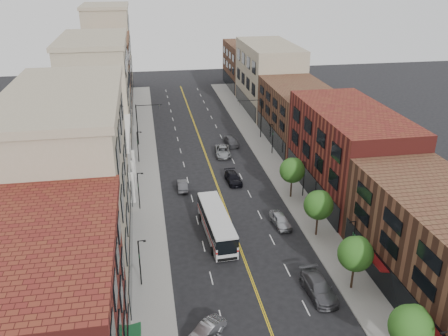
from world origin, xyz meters
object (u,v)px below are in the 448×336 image
car_parked_mid (319,287)px  car_lane_behind (182,185)px  car_parked_far (280,220)px  car_lane_c (231,141)px  city_bus (216,222)px  car_angle_b (206,331)px  car_lane_b (223,151)px  car_lane_a (233,178)px

car_parked_mid → car_lane_behind: 27.47m
car_parked_far → car_lane_c: car_lane_c is taller
city_bus → car_lane_c: (7.19, 29.11, -0.94)m
car_parked_far → car_lane_behind: bearing=126.8°
car_parked_far → car_lane_behind: size_ratio=1.11×
car_angle_b → car_lane_behind: 29.03m
car_lane_behind → car_lane_c: bearing=-119.8°
city_bus → car_parked_far: city_bus is taller
car_lane_behind → car_lane_b: bearing=-121.6°
car_parked_far → car_lane_c: size_ratio=0.97×
city_bus → car_parked_mid: size_ratio=2.07×
car_angle_b → car_parked_far: size_ratio=0.91×
car_angle_b → car_lane_c: bearing=125.5°
city_bus → car_parked_mid: city_bus is taller
car_lane_b → car_lane_c: car_lane_c is taller
city_bus → car_parked_far: bearing=3.5°
car_angle_b → car_lane_behind: bearing=137.6°
city_bus → car_angle_b: city_bus is taller
car_parked_mid → car_lane_behind: (-10.81, 25.26, -0.16)m
car_parked_far → car_lane_behind: car_parked_far is taller
car_angle_b → car_parked_mid: car_parked_mid is taller
car_parked_far → car_lane_a: (-3.32, 13.08, -0.06)m
car_parked_far → city_bus: bearing=-178.9°
car_angle_b → car_lane_b: bearing=127.1°
car_parked_far → car_lane_b: car_parked_far is taller
car_lane_behind → car_lane_a: size_ratio=0.83×
car_parked_mid → car_lane_behind: size_ratio=1.42×
car_lane_behind → car_lane_a: 7.56m
city_bus → car_lane_b: size_ratio=2.18×
car_parked_mid → car_lane_a: (-3.32, 26.33, -0.13)m
car_lane_behind → car_lane_c: (10.01, 16.21, 0.12)m
city_bus → car_lane_b: 25.21m
car_lane_behind → car_lane_b: car_lane_b is taller
car_parked_far → car_lane_behind: (-10.81, 12.01, -0.10)m
city_bus → car_angle_b: 16.52m
car_angle_b → car_lane_b: (8.38, 40.83, 0.08)m
car_parked_mid → car_parked_far: size_ratio=1.27×
city_bus → car_lane_c: bearing=73.3°
city_bus → car_angle_b: (-3.41, -16.13, -1.06)m
car_lane_b → car_angle_b: bearing=-96.3°
car_lane_a → car_lane_b: (0.30, 10.73, 0.05)m
car_angle_b → car_lane_b: size_ratio=0.75×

